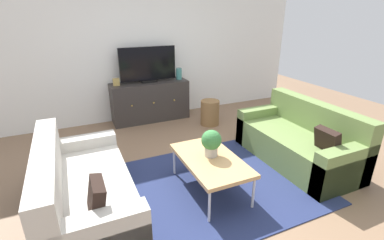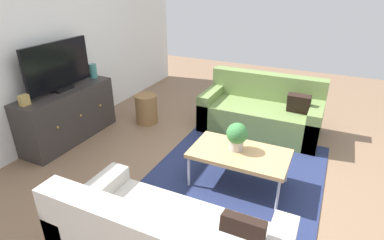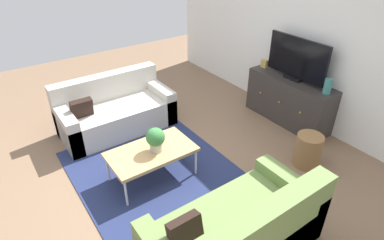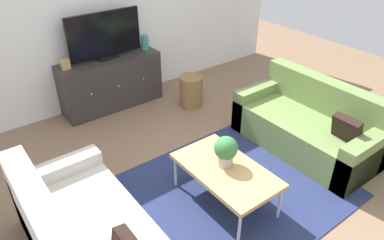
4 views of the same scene
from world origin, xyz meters
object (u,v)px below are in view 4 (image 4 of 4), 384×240
(glass_vase, at_px, (145,42))
(couch_right_side, at_px, (310,126))
(wicker_basket, at_px, (191,91))
(tv_console, at_px, (111,83))
(coffee_table, at_px, (226,171))
(potted_plant, at_px, (226,150))
(flat_screen_tv, at_px, (105,36))
(mantel_clock, at_px, (65,65))

(glass_vase, bearing_deg, couch_right_side, -70.32)
(wicker_basket, bearing_deg, tv_console, 143.59)
(coffee_table, bearing_deg, potted_plant, 56.76)
(potted_plant, xyz_separation_m, flat_screen_tv, (-0.01, 2.45, 0.46))
(potted_plant, relative_size, wicker_basket, 0.69)
(couch_right_side, distance_m, mantel_clock, 3.17)
(coffee_table, height_order, glass_vase, glass_vase)
(potted_plant, bearing_deg, wicker_basket, 62.54)
(couch_right_side, relative_size, potted_plant, 5.42)
(flat_screen_tv, height_order, mantel_clock, flat_screen_tv)
(coffee_table, relative_size, mantel_clock, 8.01)
(couch_right_side, relative_size, tv_console, 1.18)
(glass_vase, bearing_deg, coffee_table, -103.94)
(glass_vase, bearing_deg, flat_screen_tv, 178.07)
(tv_console, bearing_deg, coffee_table, -90.52)
(potted_plant, xyz_separation_m, wicker_basket, (0.91, 1.75, -0.37))
(flat_screen_tv, bearing_deg, mantel_clock, -178.07)
(couch_right_side, distance_m, tv_console, 2.78)
(tv_console, relative_size, mantel_clock, 10.98)
(potted_plant, height_order, wicker_basket, potted_plant)
(wicker_basket, bearing_deg, glass_vase, 115.75)
(flat_screen_tv, height_order, glass_vase, flat_screen_tv)
(couch_right_side, distance_m, glass_vase, 2.58)
(glass_vase, distance_m, wicker_basket, 0.97)
(glass_vase, bearing_deg, tv_console, -180.00)
(flat_screen_tv, xyz_separation_m, mantel_clock, (-0.59, -0.02, -0.26))
(coffee_table, xyz_separation_m, wicker_basket, (0.94, 1.80, -0.16))
(flat_screen_tv, distance_m, mantel_clock, 0.65)
(coffee_table, relative_size, wicker_basket, 2.30)
(potted_plant, bearing_deg, coffee_table, -123.24)
(tv_console, distance_m, flat_screen_tv, 0.69)
(tv_console, bearing_deg, mantel_clock, 180.00)
(couch_right_side, xyz_separation_m, coffee_table, (-1.47, -0.11, 0.11))
(couch_right_side, xyz_separation_m, mantel_clock, (-2.04, 2.37, 0.52))
(tv_console, xyz_separation_m, mantel_clock, (-0.59, 0.00, 0.43))
(flat_screen_tv, relative_size, mantel_clock, 7.96)
(wicker_basket, bearing_deg, couch_right_side, -72.90)
(coffee_table, xyz_separation_m, flat_screen_tv, (0.02, 2.50, 0.67))
(wicker_basket, bearing_deg, mantel_clock, 155.84)
(couch_right_side, xyz_separation_m, potted_plant, (-1.43, -0.06, 0.32))
(couch_right_side, distance_m, coffee_table, 1.47)
(potted_plant, distance_m, flat_screen_tv, 2.49)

